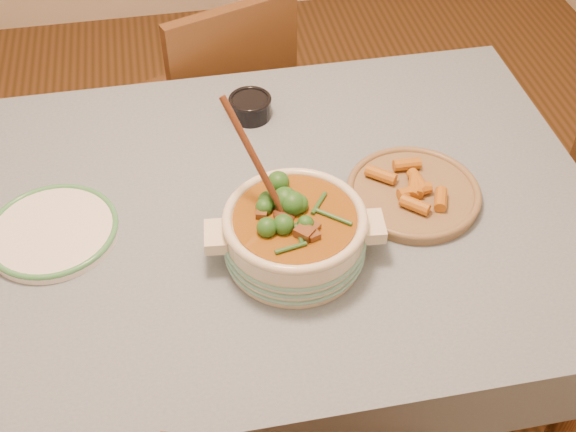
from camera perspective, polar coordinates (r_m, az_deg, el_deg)
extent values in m
plane|color=#432C13|center=(2.23, -3.33, -13.49)|extent=(4.50, 4.50, 0.00)
cube|color=brown|center=(1.66, -4.37, -0.40)|extent=(1.60, 1.00, 0.05)
cube|color=gray|center=(1.64, -4.43, 0.28)|extent=(1.68, 1.08, 0.01)
cylinder|color=brown|center=(1.90, 21.35, -14.56)|extent=(0.07, 0.07, 0.70)
cylinder|color=brown|center=(2.37, 12.47, 2.97)|extent=(0.07, 0.07, 0.70)
cylinder|color=beige|center=(1.50, 0.54, -1.68)|extent=(0.31, 0.31, 0.11)
torus|color=beige|center=(1.46, 0.55, -0.16)|extent=(0.30, 0.30, 0.02)
cube|color=beige|center=(1.51, 6.71, -0.82)|extent=(0.05, 0.08, 0.03)
cube|color=beige|center=(1.48, -5.72, -1.63)|extent=(0.05, 0.08, 0.03)
cylinder|color=#995B16|center=(1.46, 0.55, -0.36)|extent=(0.25, 0.25, 0.02)
cylinder|color=white|center=(1.65, -18.07, -1.21)|extent=(0.33, 0.33, 0.02)
torus|color=#44975A|center=(1.65, -18.14, -1.01)|extent=(0.28, 0.28, 0.01)
cylinder|color=black|center=(1.88, -3.00, 8.54)|extent=(0.11, 0.11, 0.05)
torus|color=black|center=(1.86, -3.03, 9.19)|extent=(0.11, 0.11, 0.01)
cylinder|color=black|center=(1.87, -3.02, 8.93)|extent=(0.09, 0.09, 0.01)
cylinder|color=olive|center=(1.68, 9.85, 1.70)|extent=(0.35, 0.35, 0.02)
torus|color=olive|center=(1.67, 9.89, 1.97)|extent=(0.31, 0.31, 0.02)
cube|color=brown|center=(2.48, -6.03, 8.88)|extent=(0.53, 0.53, 0.04)
cube|color=brown|center=(2.21, -4.26, 11.06)|extent=(0.40, 0.18, 0.44)
cylinder|color=brown|center=(2.80, -4.04, 8.22)|extent=(0.04, 0.04, 0.44)
cylinder|color=brown|center=(2.70, -10.76, 5.76)|extent=(0.04, 0.04, 0.44)
cylinder|color=brown|center=(2.56, -0.30, 4.09)|extent=(0.04, 0.04, 0.44)
cylinder|color=brown|center=(2.44, -7.50, 1.24)|extent=(0.04, 0.04, 0.44)
cylinder|color=brown|center=(2.43, 20.11, -2.06)|extent=(0.04, 0.04, 0.45)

